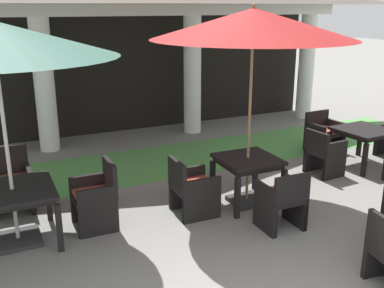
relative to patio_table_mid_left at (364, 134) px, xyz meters
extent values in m
cylinder|color=white|center=(-5.17, 3.54, 0.73)|extent=(0.40, 0.40, 2.70)
cylinder|color=white|center=(-1.85, 3.54, 0.73)|extent=(0.40, 0.40, 2.70)
cylinder|color=white|center=(1.46, 3.54, 0.73)|extent=(0.40, 0.40, 2.70)
cube|color=white|center=(-3.51, 3.54, 2.20)|extent=(10.74, 0.70, 0.24)
cube|color=black|center=(-3.51, 4.44, 0.73)|extent=(10.54, 0.16, 2.70)
cube|color=#519347|center=(-3.51, 1.82, -0.61)|extent=(12.94, 1.90, 0.01)
cube|color=black|center=(-1.61, -2.00, -0.42)|extent=(0.06, 0.06, 0.39)
cube|color=black|center=(-2.76, -2.81, -0.44)|extent=(0.06, 0.06, 0.35)
cube|color=black|center=(0.00, 0.00, 0.07)|extent=(0.99, 0.99, 0.05)
cube|color=black|center=(0.00, 0.00, 0.02)|extent=(0.91, 0.91, 0.05)
cube|color=black|center=(-0.40, -0.46, -0.31)|extent=(0.07, 0.07, 0.61)
cube|color=black|center=(-0.46, 0.40, -0.31)|extent=(0.07, 0.07, 0.61)
cube|color=black|center=(0.40, 0.46, -0.31)|extent=(0.07, 0.07, 0.61)
cube|color=black|center=(-0.96, -0.06, -0.21)|extent=(0.52, 0.56, 0.07)
cube|color=#C64C38|center=(-0.96, -0.06, -0.15)|extent=(0.48, 0.52, 0.05)
cube|color=black|center=(-1.18, -0.08, 0.02)|extent=(0.09, 0.54, 0.38)
cube|color=black|center=(-0.97, 0.18, -0.28)|extent=(0.49, 0.09, 0.66)
cube|color=black|center=(-0.94, -0.31, -0.28)|extent=(0.49, 0.09, 0.66)
cube|color=black|center=(-0.76, 0.19, -0.43)|extent=(0.06, 0.06, 0.38)
cube|color=black|center=(-0.73, -0.29, -0.43)|extent=(0.06, 0.06, 0.38)
cube|color=black|center=(-1.19, 0.16, -0.43)|extent=(0.06, 0.06, 0.38)
cube|color=black|center=(-1.16, -0.32, -0.43)|extent=(0.06, 0.06, 0.38)
cube|color=black|center=(0.94, 0.34, -0.30)|extent=(0.52, 0.09, 0.62)
cube|color=black|center=(0.71, 0.32, -0.43)|extent=(0.06, 0.06, 0.37)
cube|color=black|center=(-0.06, 0.96, -0.22)|extent=(0.64, 0.60, 0.07)
cube|color=#C64C38|center=(-0.06, 0.96, -0.16)|extent=(0.59, 0.55, 0.05)
cube|color=black|center=(-0.08, 1.22, 0.00)|extent=(0.61, 0.10, 0.38)
cube|color=black|center=(0.22, 0.98, -0.31)|extent=(0.10, 0.56, 0.62)
cube|color=black|center=(-0.35, 0.94, -0.31)|extent=(0.10, 0.56, 0.62)
cube|color=black|center=(0.23, 0.72, -0.44)|extent=(0.06, 0.06, 0.36)
cube|color=black|center=(-0.32, 0.69, -0.44)|extent=(0.06, 0.06, 0.36)
cube|color=black|center=(0.20, 1.23, -0.44)|extent=(0.06, 0.06, 0.36)
cube|color=black|center=(-0.36, 1.19, -0.44)|extent=(0.06, 0.06, 0.36)
cube|color=black|center=(-6.16, -0.28, 0.09)|extent=(1.01, 1.01, 0.05)
cube|color=black|center=(-6.16, -0.28, 0.04)|extent=(0.93, 0.93, 0.06)
cube|color=black|center=(-5.70, -0.75, -0.30)|extent=(0.07, 0.07, 0.63)
cube|color=black|center=(-5.69, 0.17, -0.30)|extent=(0.07, 0.07, 0.63)
cube|color=#2D2D2D|center=(-6.16, -0.28, -0.59)|extent=(0.56, 0.56, 0.06)
cylinder|color=beige|center=(-6.16, -0.28, 0.64)|extent=(0.05, 0.05, 2.51)
cube|color=black|center=(-5.17, -0.30, -0.19)|extent=(0.54, 0.56, 0.07)
cube|color=#C64C38|center=(-5.17, -0.30, -0.13)|extent=(0.50, 0.52, 0.05)
cube|color=black|center=(-4.92, -0.30, 0.08)|extent=(0.07, 0.56, 0.46)
cube|color=black|center=(-5.17, -0.56, -0.28)|extent=(0.53, 0.07, 0.67)
cube|color=black|center=(-5.17, -0.04, -0.28)|extent=(0.53, 0.07, 0.67)
cube|color=black|center=(-5.41, -0.54, -0.42)|extent=(0.06, 0.06, 0.39)
cube|color=black|center=(-5.40, -0.05, -0.42)|extent=(0.06, 0.06, 0.39)
cube|color=black|center=(-4.94, -0.55, -0.42)|extent=(0.06, 0.06, 0.39)
cube|color=black|center=(-4.93, -0.05, -0.42)|extent=(0.06, 0.06, 0.39)
cube|color=black|center=(-6.15, 0.71, -0.19)|extent=(0.61, 0.56, 0.07)
cube|color=#C64C38|center=(-6.15, 0.71, -0.13)|extent=(0.56, 0.52, 0.05)
cube|color=black|center=(-6.14, 0.96, 0.08)|extent=(0.60, 0.07, 0.48)
cube|color=black|center=(-5.86, 0.70, -0.30)|extent=(0.07, 0.55, 0.64)
cube|color=black|center=(-5.88, 0.46, -0.42)|extent=(0.06, 0.06, 0.39)
cube|color=black|center=(-5.87, 0.95, -0.42)|extent=(0.06, 0.06, 0.39)
cube|color=black|center=(-2.87, -0.52, 0.09)|extent=(0.87, 0.87, 0.05)
cube|color=black|center=(-2.87, -0.52, 0.03)|extent=(0.80, 0.80, 0.07)
cube|color=black|center=(-3.27, -0.91, -0.31)|extent=(0.07, 0.07, 0.62)
cube|color=black|center=(-2.49, -0.92, -0.31)|extent=(0.07, 0.07, 0.62)
cube|color=black|center=(-3.26, -0.12, -0.31)|extent=(0.07, 0.07, 0.62)
cube|color=black|center=(-2.47, -0.14, -0.31)|extent=(0.07, 0.07, 0.62)
cube|color=#2D2D2D|center=(-2.87, -0.52, -0.58)|extent=(0.48, 0.48, 0.07)
cylinder|color=olive|center=(-2.87, -0.52, 0.70)|extent=(0.04, 0.04, 2.63)
cone|color=maroon|center=(-2.87, -0.52, 2.05)|extent=(2.87, 2.87, 0.42)
sphere|color=olive|center=(-2.87, -0.52, 2.29)|extent=(0.06, 0.06, 0.06)
cube|color=black|center=(-3.75, -0.50, -0.22)|extent=(0.58, 0.57, 0.07)
cube|color=#C64C38|center=(-3.75, -0.50, -0.16)|extent=(0.54, 0.53, 0.05)
cube|color=black|center=(-4.02, -0.50, 0.02)|extent=(0.07, 0.56, 0.42)
cube|color=black|center=(-3.75, -0.24, -0.30)|extent=(0.57, 0.07, 0.62)
cube|color=black|center=(-3.76, -0.76, -0.30)|extent=(0.57, 0.07, 0.62)
cube|color=black|center=(-3.49, -0.26, -0.44)|extent=(0.06, 0.06, 0.36)
cube|color=black|center=(-3.50, -0.76, -0.44)|extent=(0.06, 0.06, 0.36)
cube|color=black|center=(-4.01, -0.25, -0.44)|extent=(0.06, 0.06, 0.36)
cube|color=black|center=(-4.02, -0.75, -0.44)|extent=(0.06, 0.06, 0.36)
cube|color=black|center=(-2.90, -1.40, -0.18)|extent=(0.54, 0.51, 0.07)
cube|color=#C64C38|center=(-2.90, -1.40, -0.12)|extent=(0.50, 0.47, 0.05)
cube|color=black|center=(-2.90, -1.63, 0.04)|extent=(0.53, 0.07, 0.37)
cube|color=black|center=(-3.14, -1.40, -0.29)|extent=(0.07, 0.50, 0.65)
cube|color=black|center=(-2.65, -1.41, -0.29)|extent=(0.07, 0.50, 0.65)
cube|color=black|center=(-3.13, -1.18, -0.42)|extent=(0.06, 0.06, 0.40)
cube|color=black|center=(-2.65, -1.19, -0.42)|extent=(0.06, 0.06, 0.40)
cube|color=black|center=(-3.14, -1.62, -0.42)|extent=(0.06, 0.06, 0.40)
cube|color=black|center=(-2.67, -1.63, -0.42)|extent=(0.06, 0.06, 0.40)
ellipsoid|color=brown|center=(-4.75, 0.49, -0.46)|extent=(0.27, 0.27, 0.32)
sphere|color=brown|center=(-4.75, 0.49, -0.26)|extent=(0.08, 0.08, 0.08)
camera|label=1|loc=(-6.38, -5.92, 2.29)|focal=42.28mm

